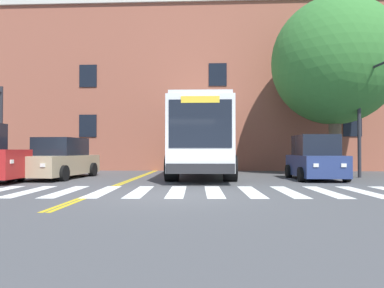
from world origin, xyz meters
TOP-DOWN VIEW (x-y plane):
  - ground_plane at (0.00, 0.00)m, footprint 120.00×120.00m
  - crosswalk at (-0.05, 1.14)m, footprint 14.32×3.88m
  - lane_line_yellow_inner at (-2.49, 15.14)m, footprint 0.12×36.00m
  - lane_line_yellow_outer at (-2.33, 15.14)m, footprint 0.12×36.00m
  - city_bus at (0.54, 8.36)m, footprint 3.05×11.05m
  - car_tan_near_lane at (-5.84, 6.27)m, footprint 2.45×4.94m
  - car_navy_far_lane at (5.51, 6.05)m, footprint 2.08×3.69m
  - car_white_behind_bus at (1.55, 18.93)m, footprint 2.27×4.71m
  - traffic_light_near_corner at (8.06, 5.83)m, footprint 0.59×3.96m
  - street_tree_curbside_large at (7.41, 9.31)m, footprint 6.72×7.20m
  - building_facade at (1.42, 16.14)m, footprint 40.57×7.11m

SIDE VIEW (x-z plane):
  - ground_plane at x=0.00m, z-range 0.00..0.00m
  - lane_line_yellow_inner at x=-2.49m, z-range 0.00..0.01m
  - lane_line_yellow_outer at x=-2.33m, z-range 0.00..0.01m
  - crosswalk at x=-0.05m, z-range 0.00..0.01m
  - car_tan_near_lane at x=-5.84m, z-range -0.09..1.75m
  - car_navy_far_lane at x=5.51m, z-range -0.09..1.84m
  - car_white_behind_bus at x=1.55m, z-range -0.05..2.11m
  - city_bus at x=0.54m, z-range 0.15..3.62m
  - traffic_light_near_corner at x=8.06m, z-range 0.90..6.33m
  - building_facade at x=1.42m, z-range 0.01..11.19m
  - street_tree_curbside_large at x=7.41m, z-range 1.29..10.44m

